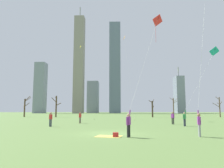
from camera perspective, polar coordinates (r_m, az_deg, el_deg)
name	(u,v)px	position (r m, az deg, el deg)	size (l,w,h in m)	color
ground_plane	(110,133)	(17.46, -0.60, -13.13)	(400.00, 400.00, 0.00)	#5B7A3D
kite_flyer_midfield_center_blue	(202,71)	(18.23, 23.00, 3.21)	(5.32, 7.51, 21.38)	gray
kite_flyer_midfield_right_teal	(191,104)	(27.17, 20.44, -4.95)	(5.86, 2.82, 10.20)	#33384C
kite_flyer_far_back_red	(135,101)	(15.67, 6.15, -4.61)	(3.67, 4.61, 10.72)	black
bystander_far_off_by_trees	(173,117)	(29.63, 16.00, -8.62)	(0.37, 0.41, 1.62)	black
bystander_strolling_midfield	(51,119)	(25.50, -16.16, -8.91)	(0.45, 0.34, 1.62)	#33384C
bystander_watching_nearby	(80,117)	(30.97, -8.56, -8.74)	(0.32, 0.47, 1.62)	#726656
distant_kite_high_overhead_orange	(125,44)	(44.66, 3.48, 10.77)	(2.04, 3.01, 17.35)	orange
distant_kite_low_near_trees_yellow	(82,55)	(51.29, -8.06, 7.79)	(4.31, 5.56, 17.53)	yellow
picnic_spot	(113,135)	(15.31, 0.16, -13.62)	(2.06, 1.75, 0.31)	#D8BF4C
bare_tree_leftmost	(56,106)	(59.84, -14.76, -5.71)	(2.73, 1.09, 5.78)	#4C3828
bare_tree_right_of_center	(25,107)	(65.06, -22.33, -5.65)	(2.46, 1.69, 5.97)	#4C3828
bare_tree_center	(219,106)	(65.20, 26.88, -5.40)	(1.84, 2.30, 5.62)	brown
bare_tree_left_of_center	(152,108)	(58.54, 10.79, -6.43)	(1.66, 2.60, 4.88)	#423326
bare_tree_rightmost	(174,107)	(61.63, 16.21, -5.84)	(2.76, 1.64, 5.37)	brown
skyline_squat_block	(115,67)	(151.08, 0.81, 4.49)	(7.77, 8.60, 64.36)	slate
skyline_tall_tower	(179,95)	(143.39, 17.56, -2.77)	(5.10, 9.40, 30.00)	gray
skyline_wide_slab	(79,64)	(144.97, -8.83, 5.37)	(6.56, 6.62, 73.09)	gray
skyline_short_annex	(93,97)	(158.99, -5.10, -3.55)	(7.90, 11.08, 23.19)	gray
skyline_slender_spire	(40,88)	(149.70, -18.68, -0.96)	(6.78, 7.33, 33.75)	gray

